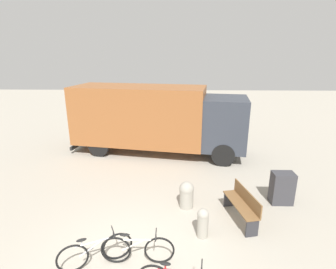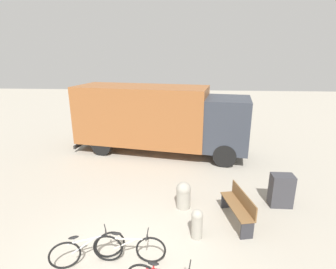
# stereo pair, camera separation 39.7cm
# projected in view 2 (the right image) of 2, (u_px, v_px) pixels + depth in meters

# --- Properties ---
(ground_plane) EXTENTS (60.00, 60.00, 0.00)m
(ground_plane) POSITION_uv_depth(u_px,v_px,m) (121.00, 263.00, 5.95)
(ground_plane) COLOR #A8A091
(delivery_truck) EXTENTS (8.28, 3.63, 3.14)m
(delivery_truck) POSITION_uv_depth(u_px,v_px,m) (158.00, 117.00, 12.23)
(delivery_truck) COLOR #99592D
(delivery_truck) RESTS_ON ground
(park_bench) EXTENTS (0.72, 1.60, 0.91)m
(park_bench) POSITION_uv_depth(u_px,v_px,m) (239.00, 206.00, 7.28)
(park_bench) COLOR brown
(park_bench) RESTS_ON ground
(bicycle_near) EXTENTS (1.53, 0.74, 0.77)m
(bicycle_near) POSITION_uv_depth(u_px,v_px,m) (88.00, 249.00, 5.86)
(bicycle_near) COLOR black
(bicycle_near) RESTS_ON ground
(bicycle_middle) EXTENTS (1.66, 0.44, 0.77)m
(bicycle_middle) POSITION_uv_depth(u_px,v_px,m) (129.00, 248.00, 5.88)
(bicycle_middle) COLOR black
(bicycle_middle) RESTS_ON ground
(bollard_near_bench) EXTENTS (0.30, 0.30, 0.80)m
(bollard_near_bench) POSITION_uv_depth(u_px,v_px,m) (197.00, 223.00, 6.67)
(bollard_near_bench) COLOR #9E998C
(bollard_near_bench) RESTS_ON ground
(bollard_far_bench) EXTENTS (0.45, 0.45, 0.84)m
(bollard_far_bench) POSITION_uv_depth(u_px,v_px,m) (183.00, 194.00, 7.99)
(bollard_far_bench) COLOR #9E998C
(bollard_far_bench) RESTS_ON ground
(utility_box) EXTENTS (0.67, 0.45, 1.03)m
(utility_box) POSITION_uv_depth(u_px,v_px,m) (281.00, 190.00, 8.08)
(utility_box) COLOR #38383D
(utility_box) RESTS_ON ground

